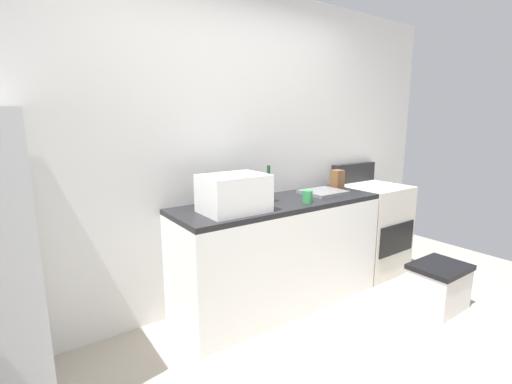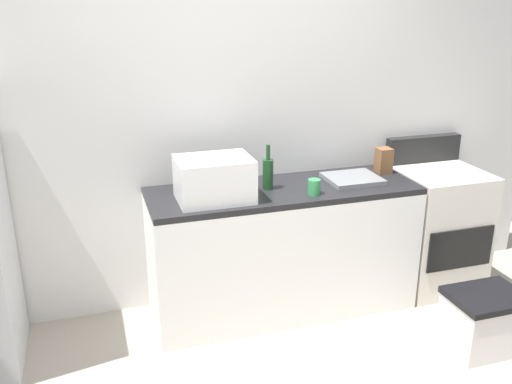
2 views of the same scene
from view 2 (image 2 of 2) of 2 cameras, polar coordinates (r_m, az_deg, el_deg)
name	(u,v)px [view 2 (image 2 of 2)]	position (r m, az deg, el deg)	size (l,w,h in m)	color
wall_back	(226,121)	(3.84, -3.11, 7.27)	(5.00, 0.10, 2.60)	silver
kitchen_counter	(283,249)	(3.88, 2.73, -5.87)	(1.80, 0.60, 0.90)	white
stove_oven	(435,226)	(4.42, 17.78, -3.35)	(0.60, 0.61, 1.10)	silver
microwave	(214,179)	(3.46, -4.28, 1.31)	(0.46, 0.34, 0.27)	white
sink_basin	(352,179)	(3.90, 9.80, 1.36)	(0.36, 0.32, 0.03)	slate
wine_bottle	(268,173)	(3.65, 1.23, 1.94)	(0.07, 0.07, 0.30)	#193F1E
coffee_mug	(314,187)	(3.59, 5.94, 0.52)	(0.08, 0.08, 0.10)	#338C4C
knife_block	(384,160)	(4.10, 12.87, 3.15)	(0.10, 0.10, 0.18)	brown
storage_bin	(484,321)	(3.85, 22.20, -12.03)	(0.46, 0.36, 0.38)	silver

